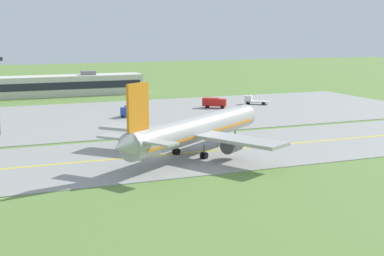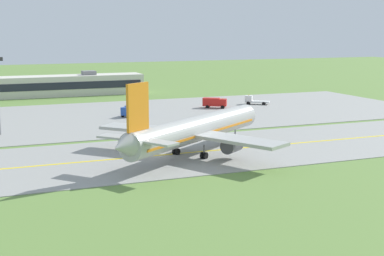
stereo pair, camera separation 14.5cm
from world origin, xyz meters
name	(u,v)px [view 2 (the right image)]	position (x,y,z in m)	size (l,w,h in m)	color
ground_plane	(158,156)	(0.00, 0.00, 0.00)	(500.00, 500.00, 0.00)	olive
taxiway_strip	(158,156)	(0.00, 0.00, 0.05)	(240.00, 28.00, 0.10)	gray
apron_pad	(142,115)	(10.00, 42.00, 0.05)	(140.00, 52.00, 0.10)	gray
taxiway_centreline	(158,155)	(0.00, 0.00, 0.11)	(220.00, 0.60, 0.01)	yellow
airplane_lead	(195,130)	(5.61, -1.70, 4.13)	(34.21, 28.85, 12.70)	#ADADA8
service_truck_baggage	(214,102)	(30.44, 46.08, 1.53)	(6.19, 4.87, 2.60)	red
service_truck_catering	(253,100)	(42.92, 48.58, 1.18)	(6.42, 5.35, 2.59)	silver
service_truck_pushback	(132,110)	(7.19, 40.75, 1.53)	(5.86, 5.50, 2.60)	#264CA5
terminal_building	(54,86)	(-3.58, 88.34, 3.06)	(53.97, 9.11, 7.26)	beige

